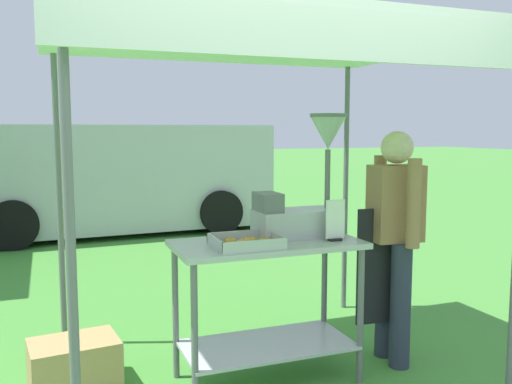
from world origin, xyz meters
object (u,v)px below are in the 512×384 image
Objects in this scene: donut_cart at (267,282)px; vendor at (394,234)px; menu_sign at (335,223)px; supply_crate at (74,364)px; stall_canopy at (262,48)px; donut_fryer at (304,195)px; van_silver at (112,176)px; donut_tray at (247,243)px.

donut_cart is 0.96m from vendor.
supply_crate is at bearing 163.30° from menu_sign.
stall_canopy is 0.98m from donut_fryer.
stall_canopy reaches higher than donut_cart.
supply_crate is 0.12× the size of van_silver.
stall_canopy is 4.55× the size of supply_crate.
stall_canopy is at bearing 90.00° from donut_cart.
donut_tray is at bearing -147.93° from donut_cart.
menu_sign is at bearing -169.21° from vendor.
menu_sign is (0.12, -0.21, -0.16)m from donut_fryer.
donut_fryer is 0.70m from vendor.
vendor is at bearing -10.41° from donut_fryer.
menu_sign is 6.05m from van_silver.
van_silver is (-0.13, 5.98, -0.06)m from donut_tray.
donut_fryer is (0.29, 0.08, 0.54)m from donut_cart.
donut_fryer is at bearing 169.59° from vendor.
van_silver is (-0.31, 5.87, 0.22)m from donut_cart.
donut_cart is at bearing -90.00° from stall_canopy.
stall_canopy is 3.24× the size of donut_fryer.
van_silver is (-1.23, 5.91, -0.03)m from vendor.
donut_cart is 0.35m from donut_tray.
menu_sign is at bearing -18.05° from donut_cart.
donut_cart is 0.24× the size of van_silver.
van_silver reaches higher than supply_crate.
stall_canopy is at bearing 150.47° from menu_sign.
donut_tray is 0.08× the size of van_silver.
vendor is 6.04m from van_silver.
vendor is at bearing 10.79° from menu_sign.
donut_tray is at bearing -130.23° from stall_canopy.
vendor is at bearing -10.20° from supply_crate.
donut_tray is at bearing 177.82° from menu_sign.
menu_sign is 0.05× the size of van_silver.
van_silver is at bearing 81.13° from supply_crate.
van_silver reaches higher than donut_tray.
stall_canopy is 9.96× the size of menu_sign.
donut_tray is 0.49× the size of donut_fryer.
donut_fryer is 1.41× the size of supply_crate.
donut_cart is 0.62m from donut_fryer.
menu_sign is (0.59, -0.02, 0.09)m from donut_tray.
donut_fryer is (0.29, -0.02, -0.93)m from stall_canopy.
donut_fryer is at bearing -84.05° from van_silver.
donut_tray is 0.57m from donut_fryer.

